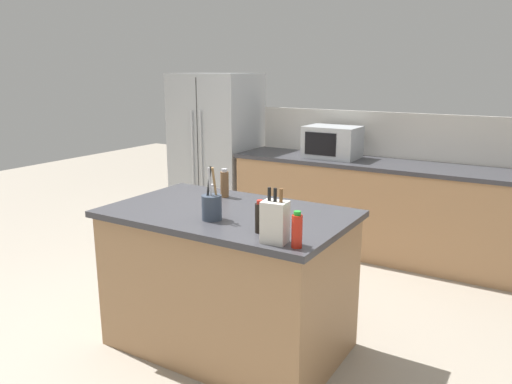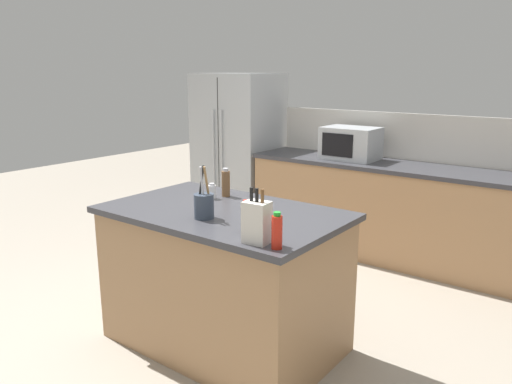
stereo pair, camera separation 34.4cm
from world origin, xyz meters
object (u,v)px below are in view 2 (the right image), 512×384
hot_sauce_bottle (277,232)px  pepper_grinder (226,183)px  salt_shaker (212,191)px  microwave (351,143)px  soy_sauce_bottle (246,217)px  knife_block (257,222)px  utensil_crock (204,205)px  refrigerator (239,150)px

hot_sauce_bottle → pepper_grinder: 1.12m
salt_shaker → hot_sauce_bottle: bearing=-30.8°
hot_sauce_bottle → pepper_grinder: size_ratio=0.94×
microwave → salt_shaker: microwave is taller
salt_shaker → soy_sauce_bottle: size_ratio=0.59×
salt_shaker → pepper_grinder: pepper_grinder is taller
knife_block → utensil_crock: size_ratio=0.91×
utensil_crock → refrigerator: bearing=125.0°
salt_shaker → microwave: bearing=88.8°
utensil_crock → pepper_grinder: 0.55m
microwave → soy_sauce_bottle: 2.54m
hot_sauce_bottle → utensil_crock: bearing=165.3°
salt_shaker → soy_sauce_bottle: bearing=-34.3°
refrigerator → pepper_grinder: (1.47, -1.96, 0.15)m
salt_shaker → pepper_grinder: (0.03, 0.11, 0.04)m
knife_block → salt_shaker: 0.97m
refrigerator → salt_shaker: size_ratio=16.32×
utensil_crock → salt_shaker: utensil_crock is taller
microwave → pepper_grinder: 1.91m
microwave → soy_sauce_bottle: (0.61, -2.47, -0.07)m
knife_block → hot_sauce_bottle: (0.13, -0.01, -0.02)m
refrigerator → hot_sauce_bottle: size_ratio=9.39×
microwave → refrigerator: bearing=178.0°
utensil_crock → soy_sauce_bottle: (0.37, -0.06, 0.00)m
knife_block → salt_shaker: bearing=140.0°
utensil_crock → pepper_grinder: (-0.25, 0.49, 0.01)m
refrigerator → pepper_grinder: size_ratio=8.80×
knife_block → pepper_grinder: size_ratio=1.43×
pepper_grinder → microwave: bearing=89.7°
knife_block → microwave: bearing=100.8°
refrigerator → utensil_crock: 3.00m
utensil_crock → soy_sauce_bottle: 0.37m
microwave → utensil_crock: same height
salt_shaker → soy_sauce_bottle: (0.65, -0.44, 0.04)m
knife_block → utensil_crock: utensil_crock is taller
pepper_grinder → soy_sauce_bottle: (0.62, -0.55, -0.01)m
knife_block → hot_sauce_bottle: bearing=-8.7°
hot_sauce_bottle → refrigerator: bearing=132.1°
knife_block → utensil_crock: bearing=156.9°
microwave → pepper_grinder: size_ratio=2.64×
refrigerator → soy_sauce_bottle: refrigerator is taller
knife_block → utensil_crock: (-0.52, 0.16, -0.03)m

